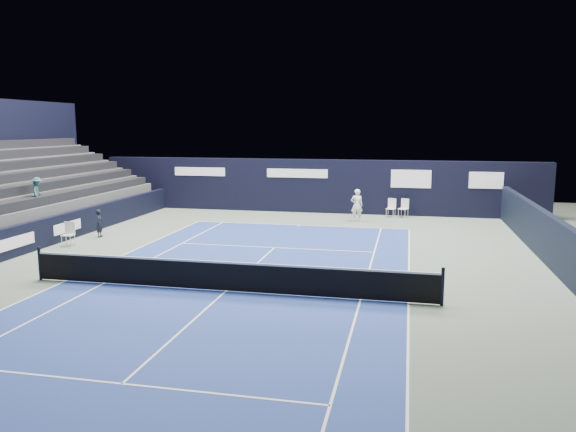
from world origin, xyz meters
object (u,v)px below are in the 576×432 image
folding_chair_back_a (391,206)px  folding_chair_back_b (404,207)px  line_judge_chair (69,232)px  tennis_player (357,205)px  tennis_net (225,275)px

folding_chair_back_a → folding_chair_back_b: folding_chair_back_b is taller
line_judge_chair → tennis_player: 14.31m
folding_chair_back_b → tennis_player: size_ratio=0.60×
tennis_net → line_judge_chair: bearing=149.9°
tennis_net → tennis_player: tennis_player is taller
folding_chair_back_a → line_judge_chair: size_ratio=1.03×
line_judge_chair → folding_chair_back_a: bearing=33.4°
tennis_player → folding_chair_back_a: bearing=46.7°
folding_chair_back_b → tennis_player: (-2.45, -1.92, 0.27)m
folding_chair_back_a → tennis_net: (-4.48, -15.59, -0.08)m
folding_chair_back_a → tennis_player: size_ratio=0.60×
line_judge_chair → tennis_player: tennis_player is taller
folding_chair_back_a → line_judge_chair: folding_chair_back_a is taller
line_judge_chair → tennis_net: 9.97m
tennis_net → tennis_player: 14.00m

